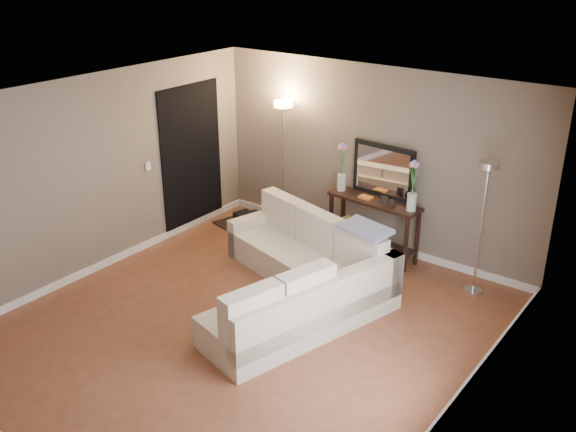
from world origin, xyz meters
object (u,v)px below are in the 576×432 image
Objects in this scene: sectional_sofa at (302,275)px; floor_lamp_lit at (283,139)px; floor_lamp_unlit at (484,202)px; console_table at (368,222)px.

floor_lamp_lit reaches higher than sectional_sofa.
floor_lamp_lit is 3.21m from floor_lamp_unlit.
floor_lamp_lit reaches higher than console_table.
floor_lamp_unlit is at bearing 41.47° from sectional_sofa.
floor_lamp_lit is (-1.56, 1.67, 1.06)m from sectional_sofa.
floor_lamp_unlit is (3.19, -0.23, -0.16)m from floor_lamp_lit.
floor_lamp_lit is at bearing 175.82° from floor_lamp_unlit.
floor_lamp_unlit reaches higher than sectional_sofa.
floor_lamp_lit is 1.13× the size of floor_lamp_unlit.
sectional_sofa is at bearing -89.63° from console_table.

